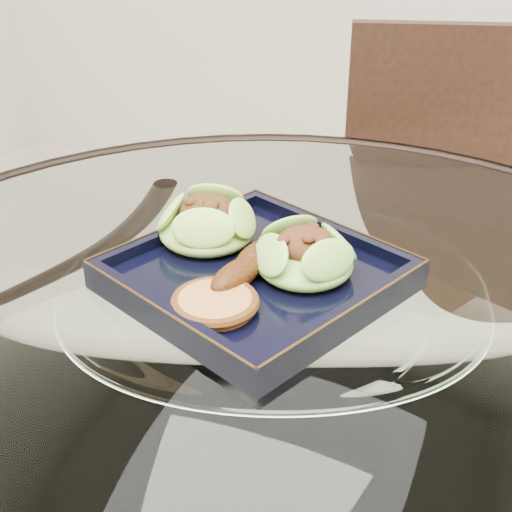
% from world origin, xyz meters
% --- Properties ---
extents(dining_table, '(1.13, 1.13, 0.77)m').
position_xyz_m(dining_table, '(-0.00, -0.00, 0.60)').
color(dining_table, white).
rests_on(dining_table, ground).
extents(dining_chair, '(0.51, 0.51, 0.95)m').
position_xyz_m(dining_chair, '(0.12, 0.55, 0.53)').
color(dining_chair, '#321A10').
rests_on(dining_chair, ground).
extents(navy_plate, '(0.35, 0.35, 0.02)m').
position_xyz_m(navy_plate, '(-0.04, 0.06, 0.77)').
color(navy_plate, black).
rests_on(navy_plate, dining_table).
extents(lettuce_wrap_left, '(0.13, 0.13, 0.04)m').
position_xyz_m(lettuce_wrap_left, '(-0.12, 0.10, 0.80)').
color(lettuce_wrap_left, '#75AC32').
rests_on(lettuce_wrap_left, navy_plate).
extents(lettuce_wrap_right, '(0.14, 0.14, 0.04)m').
position_xyz_m(lettuce_wrap_right, '(0.01, 0.07, 0.80)').
color(lettuce_wrap_right, '#5A9A2C').
rests_on(lettuce_wrap_right, navy_plate).
extents(roasted_plantain, '(0.05, 0.16, 0.03)m').
position_xyz_m(roasted_plantain, '(-0.05, 0.06, 0.80)').
color(roasted_plantain, '#562609').
rests_on(roasted_plantain, navy_plate).
extents(crumb_patty, '(0.09, 0.09, 0.01)m').
position_xyz_m(crumb_patty, '(-0.05, -0.03, 0.79)').
color(crumb_patty, '#C57C41').
rests_on(crumb_patty, navy_plate).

